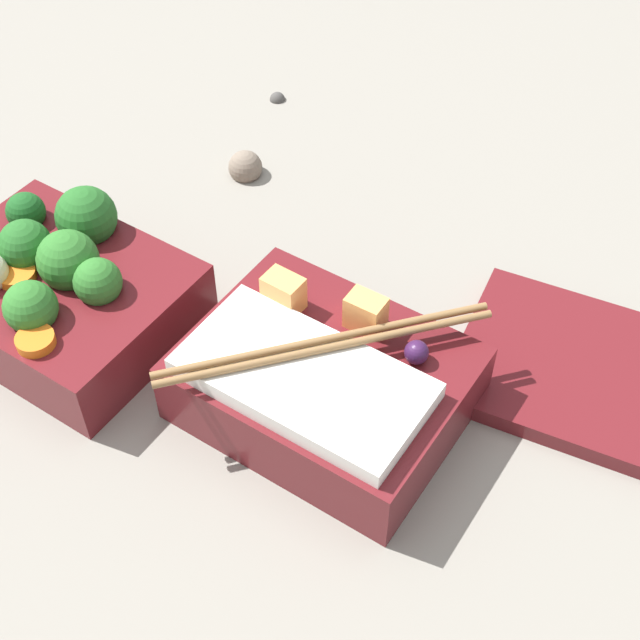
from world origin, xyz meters
name	(u,v)px	position (x,y,z in m)	size (l,w,h in m)	color
ground_plane	(181,363)	(0.00, 0.00, 0.00)	(3.00, 3.00, 0.00)	gray
bento_tray_vegetable	(53,286)	(-0.10, -0.01, 0.03)	(0.17, 0.14, 0.08)	maroon
bento_tray_rice	(323,382)	(0.10, 0.02, 0.03)	(0.17, 0.17, 0.07)	maroon
bento_lid	(584,372)	(0.24, 0.14, 0.01)	(0.17, 0.13, 0.01)	maroon
pebble_0	(277,96)	(-0.13, 0.30, 0.00)	(0.01, 0.01, 0.01)	#474442
pebble_2	(245,167)	(-0.09, 0.19, 0.01)	(0.03, 0.03, 0.03)	#7A6B5B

